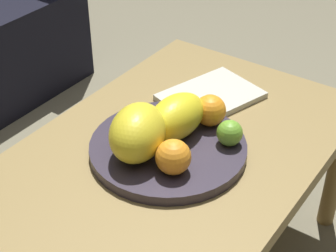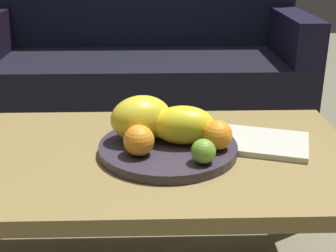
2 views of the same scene
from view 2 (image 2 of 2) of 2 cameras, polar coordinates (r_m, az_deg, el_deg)
coffee_table at (r=1.25m, az=-2.63°, el=-5.25°), size 1.11×0.63×0.44m
couch at (r=2.53m, az=-3.20°, el=6.81°), size 1.70×0.70×0.90m
fruit_bowl at (r=1.22m, az=-0.00°, el=-2.72°), size 0.36×0.36×0.03m
melon_large_front at (r=1.20m, az=1.89°, el=0.13°), size 0.17×0.12×0.10m
melon_smaller_beside at (r=1.22m, az=-3.33°, el=0.97°), size 0.19×0.17×0.12m
orange_front at (r=1.18m, az=6.08°, el=-1.11°), size 0.08×0.08×0.08m
orange_left at (r=1.14m, az=-3.60°, el=-1.78°), size 0.08×0.08×0.08m
apple_front at (r=1.11m, az=4.37°, el=-3.12°), size 0.06×0.06×0.06m
banana_bunch at (r=1.24m, az=0.05°, el=-0.24°), size 0.17×0.08×0.06m
magazine at (r=1.29m, az=11.36°, el=-1.97°), size 0.29×0.25×0.02m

